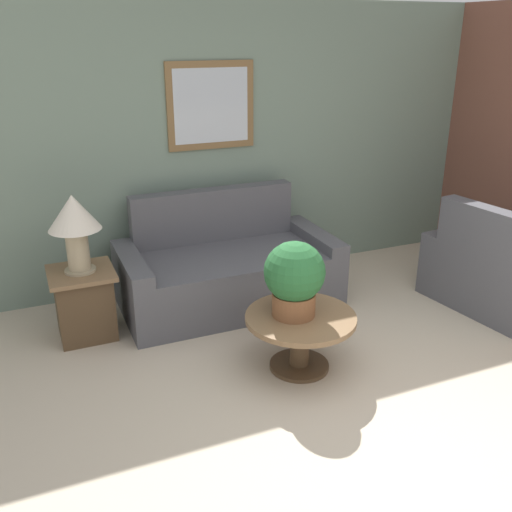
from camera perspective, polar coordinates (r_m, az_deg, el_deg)
name	(u,v)px	position (r m, az deg, el deg)	size (l,w,h in m)	color
ground_plane	(416,447)	(3.74, 15.74, -17.92)	(20.00, 20.00, 0.00)	#BCAD93
wall_back	(237,146)	(5.54, -1.94, 10.98)	(7.05, 0.09, 2.60)	slate
couch_main	(227,270)	(5.16, -2.90, -1.45)	(1.90, 0.97, 0.98)	#4C4C51
armchair	(501,272)	(5.58, 23.32, -1.51)	(1.11, 1.27, 0.98)	#4C4C51
coffee_table	(300,330)	(4.17, 4.45, -7.36)	(0.80, 0.80, 0.43)	#4C3823
side_table	(84,303)	(4.81, -16.78, -4.49)	(0.51, 0.51, 0.57)	#4C3823
table_lamp	(74,220)	(4.56, -17.72, 3.42)	(0.40, 0.40, 0.62)	tan
potted_plant_on_table	(294,277)	(4.00, 3.86, -2.13)	(0.43, 0.43, 0.55)	brown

